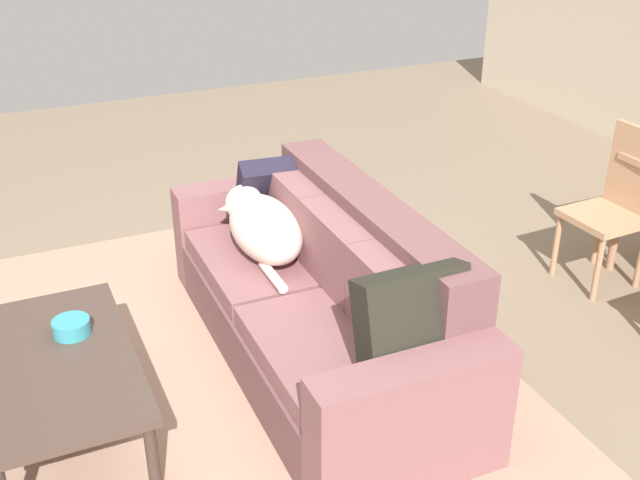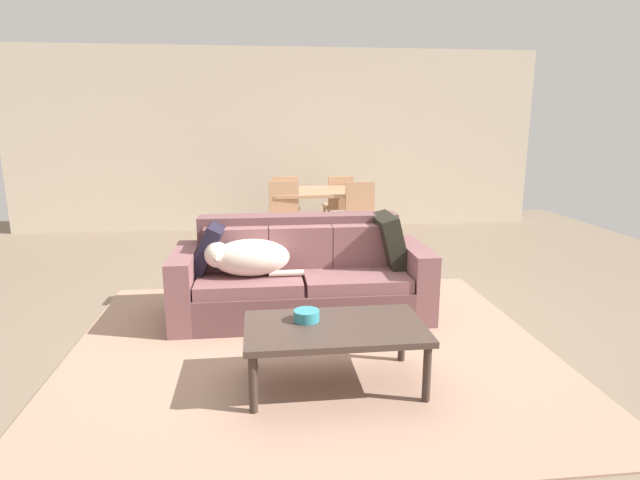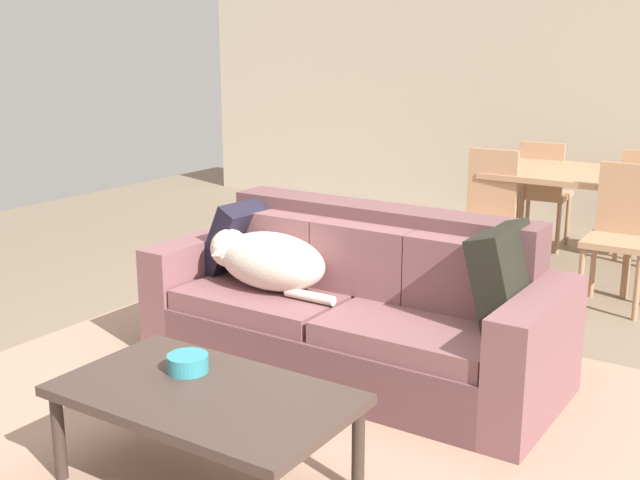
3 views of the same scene
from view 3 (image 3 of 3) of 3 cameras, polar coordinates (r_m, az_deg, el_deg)
The scene contains 13 objects.
ground_plane at distance 4.13m, azimuth 1.00°, elevation -10.04°, with size 10.00×10.00×0.00m, color #7B6955.
back_partition at distance 7.47m, azimuth 17.87°, elevation 10.93°, with size 8.00×0.12×2.70m, color beige.
area_rug at distance 3.69m, azimuth -3.72°, elevation -13.09°, with size 3.51×3.12×0.01m, color #A47F69.
couch at distance 4.15m, azimuth 2.55°, elevation -5.10°, with size 2.16×0.87×0.84m.
dog_on_left_cushion at distance 4.20m, azimuth -3.88°, elevation -1.43°, with size 0.80×0.34×0.31m.
throw_pillow_by_left_arm at distance 4.54m, azimuth -5.64°, elevation 0.20°, with size 0.13×0.43×0.43m, color black.
throw_pillow_by_right_arm at distance 3.78m, azimuth 13.23°, elevation -2.71°, with size 0.15×0.47×0.47m, color black.
coffee_table at distance 3.10m, azimuth -8.28°, elevation -11.33°, with size 1.13×0.65×0.41m.
bowl_on_coffee_table at distance 3.24m, azimuth -9.45°, elevation -8.70°, with size 0.17×0.17×0.07m, color teal.
dining_table at distance 6.09m, azimuth 17.65°, elevation 4.02°, with size 1.12×0.93×0.76m.
dining_chair_near_left at distance 5.76m, azimuth 11.84°, elevation 2.01°, with size 0.42×0.42×0.94m.
dining_chair_near_right at distance 5.45m, azimuth 20.75°, elevation 0.71°, with size 0.41×0.41×0.92m.
dining_chair_far_left at distance 6.76m, azimuth 15.65°, elevation 3.53°, with size 0.43×0.43×0.89m.
Camera 3 is at (1.99, -3.19, 1.70)m, focal length 44.65 mm.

